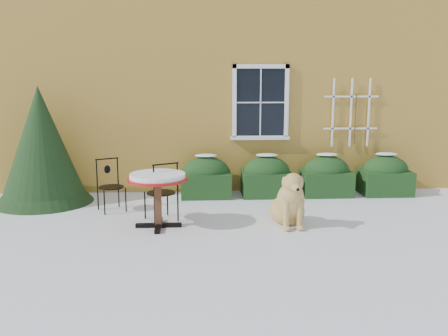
{
  "coord_description": "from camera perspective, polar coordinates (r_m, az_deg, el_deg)",
  "views": [
    {
      "loc": [
        -0.49,
        -7.88,
        2.56
      ],
      "look_at": [
        0.0,
        1.0,
        0.9
      ],
      "focal_mm": 40.0,
      "sensor_mm": 36.0,
      "label": 1
    }
  ],
  "objects": [
    {
      "name": "dog",
      "position": [
        8.64,
        7.48,
        -4.02
      ],
      "size": [
        0.68,
        1.11,
        0.99
      ],
      "rotation": [
        0.0,
        0.0,
        0.09
      ],
      "color": "tan",
      "rests_on": "ground"
    },
    {
      "name": "ground",
      "position": [
        8.3,
        0.38,
        -7.39
      ],
      "size": [
        80.0,
        80.0,
        0.0
      ],
      "primitive_type": "plane",
      "color": "white",
      "rests_on": "ground"
    },
    {
      "name": "bistro_table",
      "position": [
        8.46,
        -7.6,
        -1.67
      ],
      "size": [
        1.01,
        1.01,
        0.94
      ],
      "rotation": [
        0.0,
        0.0,
        -0.16
      ],
      "color": "black",
      "rests_on": "ground"
    },
    {
      "name": "house",
      "position": [
        14.9,
        -1.29,
        13.1
      ],
      "size": [
        12.4,
        8.4,
        6.4
      ],
      "color": "gold",
      "rests_on": "ground"
    },
    {
      "name": "patio_chair_far",
      "position": [
        9.75,
        -12.84,
        -1.91
      ],
      "size": [
        0.59,
        0.59,
        0.99
      ],
      "rotation": [
        0.0,
        0.0,
        0.48
      ],
      "color": "black",
      "rests_on": "ground"
    },
    {
      "name": "patio_chair_near",
      "position": [
        8.89,
        -7.1,
        -2.68
      ],
      "size": [
        0.64,
        0.63,
        1.07
      ],
      "rotation": [
        0.0,
        0.0,
        3.62
      ],
      "color": "black",
      "rests_on": "ground"
    },
    {
      "name": "hedge_row",
      "position": [
        10.86,
        8.27,
        -0.99
      ],
      "size": [
        4.95,
        0.8,
        0.91
      ],
      "color": "black",
      "rests_on": "ground"
    },
    {
      "name": "evergreen_shrub",
      "position": [
        10.67,
        -20.08,
        1.24
      ],
      "size": [
        1.95,
        1.95,
        2.36
      ],
      "rotation": [
        0.0,
        0.0,
        0.33
      ],
      "color": "black",
      "rests_on": "ground"
    }
  ]
}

